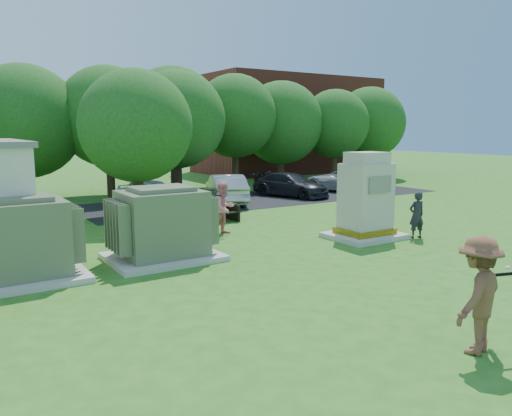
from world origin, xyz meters
TOP-DOWN VIEW (x-y plane):
  - ground at (0.00, 0.00)m, footprint 120.00×120.00m
  - brick_building at (18.00, 27.00)m, footprint 15.00×8.00m
  - parking_strip at (7.00, 13.50)m, footprint 20.00×6.00m
  - transformer_left at (-6.50, 4.50)m, footprint 3.00×2.40m
  - transformer_right at (-2.80, 4.50)m, footprint 3.00×2.40m
  - generator_cabinet at (4.02, 3.46)m, footprint 2.38×1.95m
  - picnic_table at (1.27, 8.89)m, footprint 1.61×1.21m
  - batter at (-0.76, -3.86)m, footprint 1.39×0.99m
  - person_by_generator at (5.46, 2.51)m, footprint 0.64×0.49m
  - person_at_picnic at (0.33, 6.58)m, footprint 1.04×0.90m
  - car_white at (0.51, 13.93)m, footprint 2.75×4.18m
  - car_silver_a at (3.98, 12.95)m, footprint 2.96×4.68m
  - car_dark at (8.21, 13.29)m, footprint 3.12×4.77m
  - car_silver_b at (12.24, 13.49)m, footprint 3.91×5.30m
  - batting_equipment at (-0.15, -3.94)m, footprint 1.07×0.54m
  - tree_row at (1.75, 18.50)m, footprint 41.30×13.30m

SIDE VIEW (x-z plane):
  - ground at x=0.00m, z-range 0.00..0.00m
  - parking_strip at x=7.00m, z-range 0.00..0.01m
  - picnic_table at x=1.27m, z-range 0.09..0.78m
  - car_dark at x=8.21m, z-range 0.00..1.29m
  - car_white at x=0.51m, z-range 0.00..1.32m
  - car_silver_b at x=12.24m, z-range 0.00..1.34m
  - car_silver_a at x=3.98m, z-range 0.00..1.46m
  - person_by_generator at x=5.46m, z-range 0.00..1.58m
  - person_at_picnic at x=0.33m, z-range 0.00..1.84m
  - transformer_left at x=-6.50m, z-range -0.07..2.00m
  - transformer_right at x=-2.80m, z-range -0.07..2.00m
  - batter at x=-0.76m, z-range 0.00..1.95m
  - generator_cabinet at x=4.02m, z-range -0.18..2.72m
  - batting_equipment at x=-0.15m, z-range 1.20..1.34m
  - brick_building at x=18.00m, z-range 0.00..8.00m
  - tree_row at x=1.75m, z-range 0.50..7.80m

